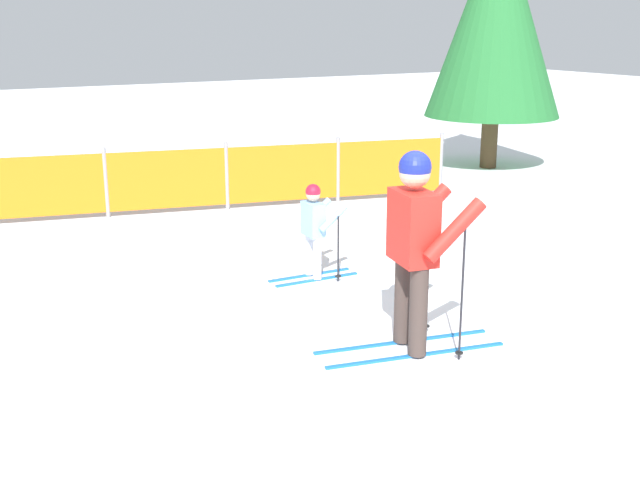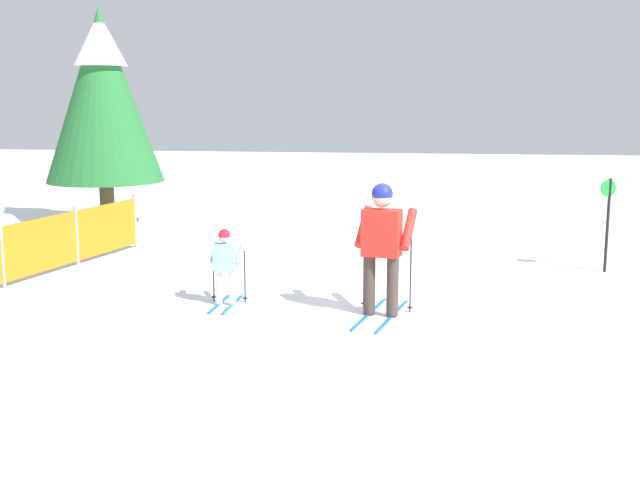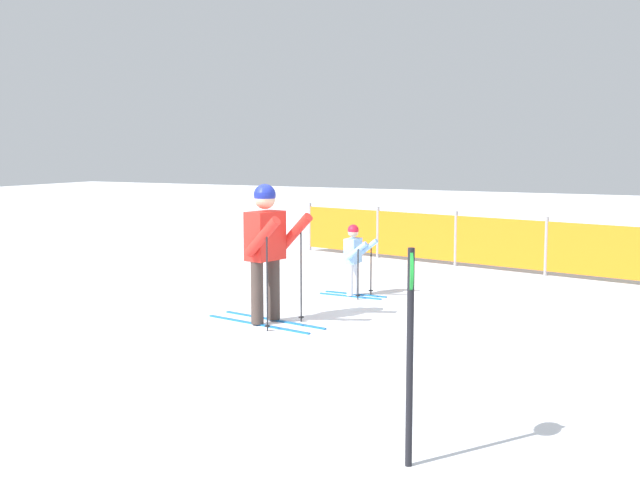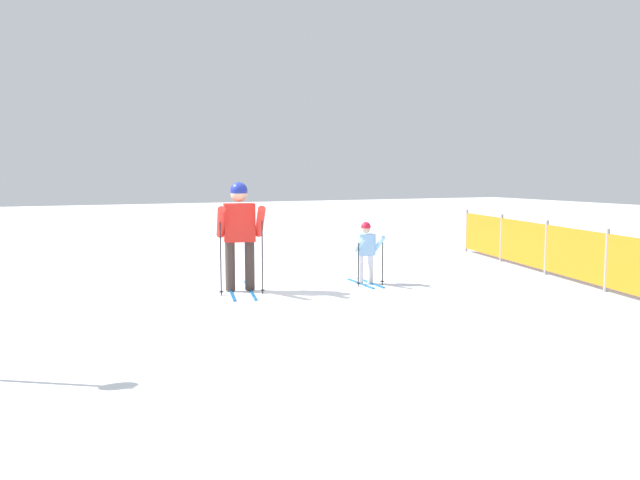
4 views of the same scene
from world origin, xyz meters
name	(u,v)px [view 1 (image 1 of 4)]	position (x,y,z in m)	size (l,w,h in m)	color
ground_plane	(443,356)	(0.00, 0.00, 0.00)	(60.00, 60.00, 0.00)	white
skier_adult	(416,234)	(-0.15, 0.25, 1.06)	(1.71, 0.83, 1.77)	#1966B2
skier_child	(315,224)	(0.09, 2.43, 0.63)	(1.02, 0.53, 1.08)	#1966B2
safety_fence	(227,176)	(0.57, 6.02, 0.52)	(6.98, 1.63, 1.03)	gray
conifer_far	(496,12)	(6.42, 6.78, 2.93)	(2.56, 2.56, 4.75)	#4C3823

